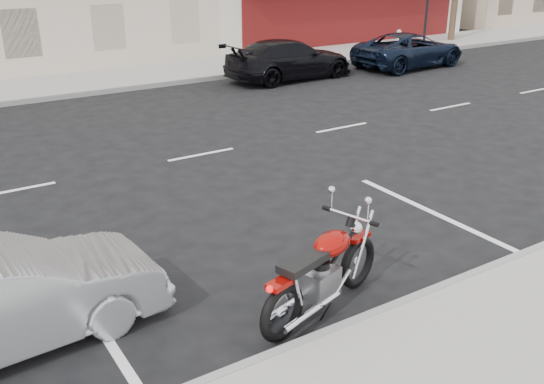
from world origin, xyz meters
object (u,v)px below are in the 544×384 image
at_px(suv_far, 409,50).
at_px(motorcycle, 359,251).
at_px(car_far, 289,59).
at_px(fire_hydrant, 399,37).

bearing_deg(suv_far, motorcycle, 129.22).
bearing_deg(car_far, suv_far, -99.21).
relative_size(fire_hydrant, suv_far, 0.16).
bearing_deg(motorcycle, suv_far, 26.68).
height_order(fire_hydrant, motorcycle, motorcycle).
bearing_deg(suv_far, car_far, 79.50).
bearing_deg(fire_hydrant, suv_far, -128.33).
distance_m(motorcycle, suv_far, 16.58).
distance_m(fire_hydrant, motorcycle, 20.79).
bearing_deg(car_far, motorcycle, 147.03).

